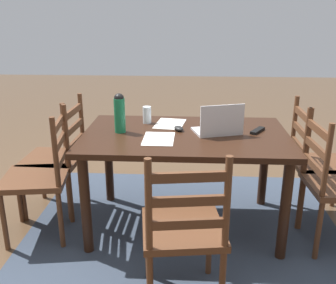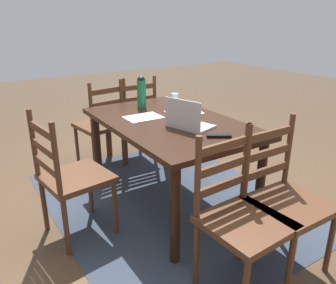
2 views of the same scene
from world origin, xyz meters
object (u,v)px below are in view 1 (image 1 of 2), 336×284
dining_table (185,146)px  computer_mouse (179,128)px  laptop (219,126)px  water_bottle (120,112)px  chair_right_near (58,158)px  drinking_glass (147,115)px  chair_left_far (335,184)px  tv_remote (258,131)px  chair_right_far (41,176)px  chair_left_near (318,163)px  chair_far_head (184,231)px

dining_table → computer_mouse: computer_mouse is taller
laptop → water_bottle: water_bottle is taller
chair_right_near → drinking_glass: (-0.72, -0.07, 0.35)m
water_bottle → computer_mouse: water_bottle is taller
chair_left_far → tv_remote: size_ratio=5.59×
chair_right_near → chair_right_far: 0.36m
dining_table → chair_right_far: size_ratio=1.55×
dining_table → drinking_glass: 0.43m
dining_table → computer_mouse: 0.14m
dining_table → tv_remote: 0.54m
laptop → water_bottle: (0.71, -0.00, 0.09)m
chair_right_near → tv_remote: (-1.55, 0.12, 0.29)m
dining_table → chair_right_near: (1.03, -0.18, -0.19)m
chair_right_near → chair_left_far: (-2.05, 0.37, 0.00)m
chair_left_far → laptop: (0.79, -0.19, 0.34)m
chair_right_far → laptop: bearing=-171.8°
chair_right_near → water_bottle: size_ratio=3.33×
dining_table → tv_remote: bearing=-172.7°
drinking_glass → dining_table: bearing=140.2°
chair_left_near → computer_mouse: 1.12m
dining_table → laptop: size_ratio=3.97×
dining_table → chair_left_far: size_ratio=1.55×
laptop → computer_mouse: laptop is taller
dining_table → computer_mouse: bearing=-51.9°
water_bottle → chair_right_far: bearing=18.6°
computer_mouse → tv_remote: bearing=155.2°
chair_far_head → chair_right_near: 1.45m
water_bottle → drinking_glass: 0.31m
chair_left_far → laptop: laptop is taller
chair_right_far → laptop: size_ratio=2.56×
chair_right_near → computer_mouse: size_ratio=9.50×
chair_right_far → dining_table: bearing=-170.1°
chair_right_near → water_bottle: (-0.55, 0.18, 0.43)m
chair_left_near → computer_mouse: chair_left_near is taller
chair_far_head → chair_right_far: same height
computer_mouse → dining_table: bearing=103.3°
chair_left_far → water_bottle: water_bottle is taller
chair_left_near → drinking_glass: bearing=-3.0°
chair_far_head → water_bottle: water_bottle is taller
water_bottle → computer_mouse: size_ratio=2.85×
chair_left_far → chair_right_near: bearing=-10.3°
chair_right_near → drinking_glass: bearing=-174.4°
tv_remote → chair_left_near: bearing=45.7°
chair_right_near → laptop: size_ratio=2.56×
water_bottle → tv_remote: 1.01m
chair_right_far → tv_remote: chair_right_far is taller
laptop → drinking_glass: size_ratio=2.84×
chair_far_head → laptop: bearing=-105.4°
chair_left_near → laptop: size_ratio=2.56×
dining_table → laptop: 0.28m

